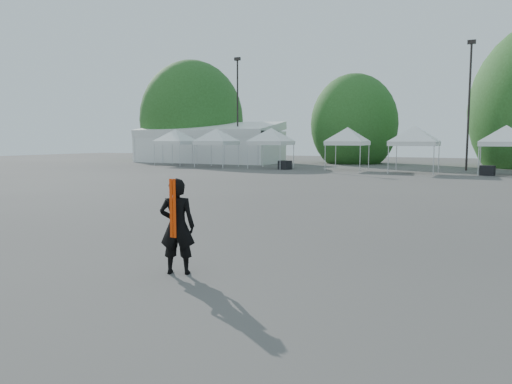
% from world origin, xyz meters
% --- Properties ---
extents(ground, '(120.00, 120.00, 0.00)m').
position_xyz_m(ground, '(0.00, 0.00, 0.00)').
color(ground, '#474442').
rests_on(ground, ground).
extents(marquee, '(15.00, 6.25, 4.23)m').
position_xyz_m(marquee, '(-22.00, 35.00, 1.97)').
color(marquee, white).
rests_on(marquee, ground).
extents(light_pole_west, '(0.60, 0.25, 10.30)m').
position_xyz_m(light_pole_west, '(-18.00, 34.00, 5.77)').
color(light_pole_west, black).
rests_on(light_pole_west, ground).
extents(light_pole_east, '(0.60, 0.25, 9.80)m').
position_xyz_m(light_pole_east, '(3.00, 32.00, 5.52)').
color(light_pole_east, black).
rests_on(light_pole_east, ground).
extents(tree_far_w, '(4.80, 4.80, 7.30)m').
position_xyz_m(tree_far_w, '(-26.00, 38.00, 4.54)').
color(tree_far_w, '#382314').
rests_on(tree_far_w, ground).
extents(tree_mid_w, '(4.16, 4.16, 6.33)m').
position_xyz_m(tree_mid_w, '(-8.00, 40.00, 3.93)').
color(tree_mid_w, '#382314').
rests_on(tree_mid_w, ground).
extents(tent_a, '(4.23, 4.23, 3.88)m').
position_xyz_m(tent_a, '(-21.65, 28.72, 3.06)').
color(tent_a, silver).
rests_on(tent_a, ground).
extents(tent_b, '(4.24, 4.24, 3.88)m').
position_xyz_m(tent_b, '(-16.81, 27.92, 3.06)').
color(tent_b, silver).
rests_on(tent_b, ground).
extents(tent_c, '(4.34, 4.34, 3.88)m').
position_xyz_m(tent_c, '(-11.74, 28.18, 3.06)').
color(tent_c, silver).
rests_on(tent_c, ground).
extents(tent_d, '(4.13, 4.13, 3.88)m').
position_xyz_m(tent_d, '(-5.44, 28.72, 3.06)').
color(tent_d, silver).
rests_on(tent_d, ground).
extents(tent_e, '(4.52, 4.52, 3.88)m').
position_xyz_m(tent_e, '(-0.16, 27.15, 3.06)').
color(tent_e, silver).
rests_on(tent_e, ground).
extents(tent_f, '(4.67, 4.67, 3.88)m').
position_xyz_m(tent_f, '(5.60, 27.80, 3.06)').
color(tent_f, silver).
rests_on(tent_f, ground).
extents(man, '(0.73, 0.61, 1.70)m').
position_xyz_m(man, '(0.31, -2.34, 0.85)').
color(man, black).
rests_on(man, ground).
extents(crate_west, '(1.10, 0.98, 0.71)m').
position_xyz_m(crate_west, '(-10.07, 27.15, 0.35)').
color(crate_west, black).
rests_on(crate_west, ground).
extents(crate_mid, '(0.98, 0.84, 0.66)m').
position_xyz_m(crate_mid, '(4.60, 26.83, 0.33)').
color(crate_mid, black).
rests_on(crate_mid, ground).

